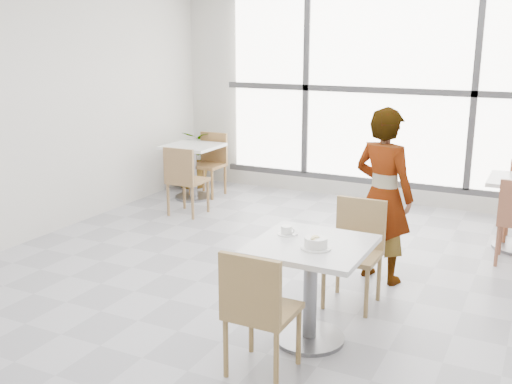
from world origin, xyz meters
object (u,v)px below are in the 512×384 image
at_px(oatmeal_bowl, 316,243).
at_px(chair_far, 356,245).
at_px(main_table, 311,273).
at_px(coffee_cup, 287,231).
at_px(plant_left, 195,158).
at_px(person, 383,196).
at_px(bg_chair_left_far, 210,160).
at_px(bg_chair_left_near, 184,177).
at_px(bg_table_left, 193,164).
at_px(chair_near, 257,306).

bearing_deg(oatmeal_bowl, chair_far, 88.88).
distance_m(main_table, coffee_cup, 0.36).
bearing_deg(oatmeal_bowl, plant_left, 132.19).
relative_size(person, bg_chair_left_far, 1.82).
bearing_deg(bg_chair_left_near, bg_table_left, -64.95).
height_order(oatmeal_bowl, bg_chair_left_near, bg_chair_left_near).
bearing_deg(main_table, bg_chair_left_near, 138.75).
height_order(coffee_cup, person, person).
height_order(chair_near, bg_table_left, chair_near).
bearing_deg(chair_near, person, -97.86).
bearing_deg(chair_near, main_table, -101.45).
bearing_deg(main_table, bg_chair_left_far, 130.48).
bearing_deg(bg_table_left, bg_chair_left_far, 71.41).
bearing_deg(chair_far, person, 83.74).
height_order(main_table, person, person).
distance_m(chair_far, coffee_cup, 0.82).
relative_size(bg_table_left, plant_left, 0.87).
bearing_deg(plant_left, chair_near, -53.13).
bearing_deg(chair_far, oatmeal_bowl, -91.12).
bearing_deg(bg_chair_left_far, coffee_cup, -51.13).
relative_size(person, plant_left, 1.84).
xyz_separation_m(bg_chair_left_near, plant_left, (-0.69, 1.33, -0.07)).
relative_size(coffee_cup, bg_chair_left_far, 0.18).
bearing_deg(chair_near, bg_chair_left_far, -55.38).
distance_m(chair_near, plant_left, 5.23).
relative_size(chair_far, oatmeal_bowl, 4.14).
height_order(coffee_cup, plant_left, plant_left).
bearing_deg(bg_chair_left_near, oatmeal_bowl, 138.34).
xyz_separation_m(oatmeal_bowl, bg_table_left, (-3.00, 3.11, -0.31)).
distance_m(chair_near, bg_chair_left_near, 3.76).
bearing_deg(plant_left, bg_table_left, -59.21).
bearing_deg(bg_table_left, oatmeal_bowl, -46.09).
distance_m(chair_near, chair_far, 1.42).
relative_size(chair_far, bg_chair_left_near, 1.00).
bearing_deg(plant_left, coffee_cup, -49.02).
xyz_separation_m(chair_far, oatmeal_bowl, (-0.02, -0.89, 0.29)).
xyz_separation_m(coffee_cup, bg_table_left, (-2.70, 2.93, -0.29)).
height_order(person, bg_table_left, person).
xyz_separation_m(chair_far, plant_left, (-3.35, 2.78, -0.07)).
xyz_separation_m(coffee_cup, bg_chair_left_far, (-2.60, 3.22, -0.28)).
bearing_deg(chair_near, coffee_cup, -81.15).
bearing_deg(person, main_table, 101.11).
bearing_deg(chair_near, chair_far, -98.49).
xyz_separation_m(chair_near, bg_table_left, (-2.80, 3.62, -0.01)).
bearing_deg(oatmeal_bowl, bg_table_left, 133.91).
bearing_deg(bg_chair_left_near, chair_far, 151.27).
height_order(main_table, plant_left, plant_left).
bearing_deg(bg_chair_left_far, bg_chair_left_near, -76.28).
bearing_deg(chair_near, plant_left, -53.13).
distance_m(oatmeal_bowl, coffee_cup, 0.35).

